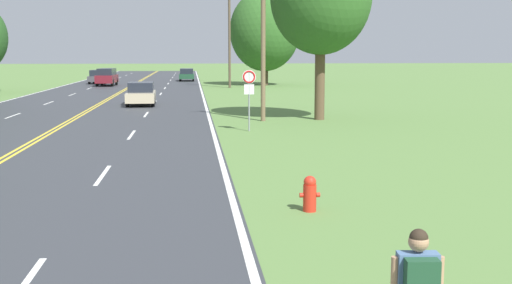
{
  "coord_description": "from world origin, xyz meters",
  "views": [
    {
      "loc": [
        6.15,
        -1.77,
        3.47
      ],
      "look_at": [
        7.72,
        13.71,
        1.29
      ],
      "focal_mm": 45.0,
      "sensor_mm": 36.0,
      "label": 1
    }
  ],
  "objects_px": {
    "tree_mid_treeline": "(265,31)",
    "car_champagne_sedan_nearest": "(141,94)",
    "car_maroon_suv_approaching": "(107,77)",
    "car_dark_grey_sedan_mid_near": "(99,77)",
    "fire_hydrant": "(310,193)",
    "car_dark_green_van_mid_far": "(187,74)",
    "traffic_sign": "(249,85)"
  },
  "relations": [
    {
      "from": "car_dark_green_van_mid_far",
      "to": "car_dark_grey_sedan_mid_near",
      "type": "bearing_deg",
      "value": -59.18
    },
    {
      "from": "car_champagne_sedan_nearest",
      "to": "car_dark_grey_sedan_mid_near",
      "type": "relative_size",
      "value": 1.01
    },
    {
      "from": "traffic_sign",
      "to": "car_champagne_sedan_nearest",
      "type": "xyz_separation_m",
      "value": [
        -5.84,
        14.76,
        -1.28
      ]
    },
    {
      "from": "car_champagne_sedan_nearest",
      "to": "car_maroon_suv_approaching",
      "type": "bearing_deg",
      "value": -169.71
    },
    {
      "from": "tree_mid_treeline",
      "to": "car_champagne_sedan_nearest",
      "type": "height_order",
      "value": "tree_mid_treeline"
    },
    {
      "from": "fire_hydrant",
      "to": "tree_mid_treeline",
      "type": "height_order",
      "value": "tree_mid_treeline"
    },
    {
      "from": "car_maroon_suv_approaching",
      "to": "tree_mid_treeline",
      "type": "bearing_deg",
      "value": -89.05
    },
    {
      "from": "fire_hydrant",
      "to": "car_maroon_suv_approaching",
      "type": "xyz_separation_m",
      "value": [
        -11.27,
        54.6,
        0.56
      ]
    },
    {
      "from": "car_maroon_suv_approaching",
      "to": "car_dark_grey_sedan_mid_near",
      "type": "xyz_separation_m",
      "value": [
        -1.49,
        5.07,
        -0.19
      ]
    },
    {
      "from": "fire_hydrant",
      "to": "car_dark_grey_sedan_mid_near",
      "type": "xyz_separation_m",
      "value": [
        -12.77,
        59.67,
        0.37
      ]
    },
    {
      "from": "traffic_sign",
      "to": "car_dark_grey_sedan_mid_near",
      "type": "relative_size",
      "value": 0.61
    },
    {
      "from": "car_maroon_suv_approaching",
      "to": "car_dark_green_van_mid_far",
      "type": "relative_size",
      "value": 1.06
    },
    {
      "from": "traffic_sign",
      "to": "tree_mid_treeline",
      "type": "xyz_separation_m",
      "value": [
        5.26,
        39.72,
        3.67
      ]
    },
    {
      "from": "car_maroon_suv_approaching",
      "to": "car_dark_grey_sedan_mid_near",
      "type": "bearing_deg",
      "value": 18.55
    },
    {
      "from": "car_champagne_sedan_nearest",
      "to": "car_dark_grey_sedan_mid_near",
      "type": "height_order",
      "value": "car_dark_grey_sedan_mid_near"
    },
    {
      "from": "tree_mid_treeline",
      "to": "car_dark_green_van_mid_far",
      "type": "height_order",
      "value": "tree_mid_treeline"
    },
    {
      "from": "car_champagne_sedan_nearest",
      "to": "tree_mid_treeline",
      "type": "bearing_deg",
      "value": 154.24
    },
    {
      "from": "car_dark_grey_sedan_mid_near",
      "to": "car_dark_green_van_mid_far",
      "type": "relative_size",
      "value": 1.04
    },
    {
      "from": "fire_hydrant",
      "to": "car_maroon_suv_approaching",
      "type": "bearing_deg",
      "value": 101.66
    },
    {
      "from": "traffic_sign",
      "to": "car_maroon_suv_approaching",
      "type": "bearing_deg",
      "value": 105.69
    },
    {
      "from": "tree_mid_treeline",
      "to": "car_dark_grey_sedan_mid_near",
      "type": "relative_size",
      "value": 2.23
    },
    {
      "from": "tree_mid_treeline",
      "to": "car_dark_green_van_mid_far",
      "type": "relative_size",
      "value": 2.31
    },
    {
      "from": "car_dark_grey_sedan_mid_near",
      "to": "car_maroon_suv_approaching",
      "type": "bearing_deg",
      "value": -162.06
    },
    {
      "from": "tree_mid_treeline",
      "to": "car_champagne_sedan_nearest",
      "type": "distance_m",
      "value": 27.76
    },
    {
      "from": "fire_hydrant",
      "to": "car_dark_grey_sedan_mid_near",
      "type": "height_order",
      "value": "car_dark_grey_sedan_mid_near"
    },
    {
      "from": "traffic_sign",
      "to": "car_maroon_suv_approaching",
      "type": "distance_m",
      "value": 41.62
    },
    {
      "from": "fire_hydrant",
      "to": "tree_mid_treeline",
      "type": "xyz_separation_m",
      "value": [
        5.24,
        54.27,
        5.31
      ]
    },
    {
      "from": "car_maroon_suv_approaching",
      "to": "car_dark_grey_sedan_mid_near",
      "type": "relative_size",
      "value": 1.02
    },
    {
      "from": "fire_hydrant",
      "to": "traffic_sign",
      "type": "xyz_separation_m",
      "value": [
        -0.02,
        14.55,
        1.64
      ]
    },
    {
      "from": "tree_mid_treeline",
      "to": "car_dark_green_van_mid_far",
      "type": "distance_m",
      "value": 14.7
    },
    {
      "from": "fire_hydrant",
      "to": "car_champagne_sedan_nearest",
      "type": "height_order",
      "value": "car_champagne_sedan_nearest"
    },
    {
      "from": "car_maroon_suv_approaching",
      "to": "car_dark_green_van_mid_far",
      "type": "height_order",
      "value": "car_maroon_suv_approaching"
    }
  ]
}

